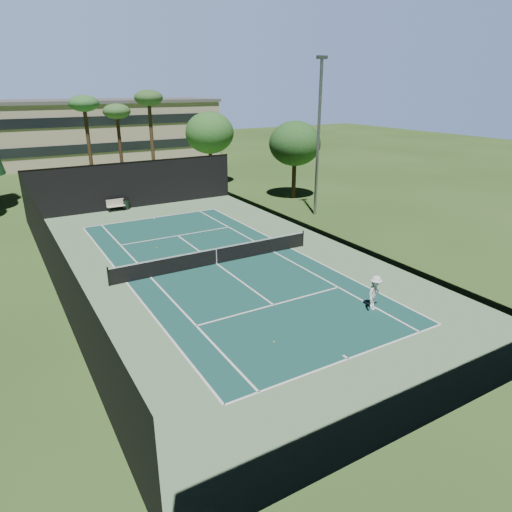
{
  "coord_description": "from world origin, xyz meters",
  "views": [
    {
      "loc": [
        -10.96,
        -23.33,
        10.15
      ],
      "look_at": [
        1.0,
        -3.0,
        1.3
      ],
      "focal_mm": 32.0,
      "sensor_mm": 36.0,
      "label": 1
    }
  ],
  "objects_px": {
    "park_bench": "(116,205)",
    "player": "(375,293)",
    "tennis_ball_c": "(215,250)",
    "tennis_ball_a": "(274,342)",
    "trash_bin": "(126,204)",
    "tennis_ball_d": "(156,248)",
    "tennis_net": "(216,255)",
    "tennis_ball_b": "(201,251)"
  },
  "relations": [
    {
      "from": "player",
      "to": "tennis_ball_b",
      "type": "bearing_deg",
      "value": 84.5
    },
    {
      "from": "player",
      "to": "park_bench",
      "type": "distance_m",
      "value": 25.48
    },
    {
      "from": "tennis_ball_a",
      "to": "tennis_ball_d",
      "type": "distance_m",
      "value": 13.91
    },
    {
      "from": "tennis_ball_a",
      "to": "trash_bin",
      "type": "distance_m",
      "value": 25.05
    },
    {
      "from": "tennis_ball_c",
      "to": "park_bench",
      "type": "relative_size",
      "value": 0.04
    },
    {
      "from": "tennis_ball_c",
      "to": "tennis_ball_a",
      "type": "bearing_deg",
      "value": -103.63
    },
    {
      "from": "park_bench",
      "to": "trash_bin",
      "type": "relative_size",
      "value": 1.59
    },
    {
      "from": "park_bench",
      "to": "tennis_ball_b",
      "type": "bearing_deg",
      "value": -80.75
    },
    {
      "from": "tennis_ball_a",
      "to": "tennis_ball_d",
      "type": "xyz_separation_m",
      "value": [
        -0.36,
        13.91,
        0.0
      ]
    },
    {
      "from": "tennis_net",
      "to": "tennis_ball_c",
      "type": "bearing_deg",
      "value": 66.9
    },
    {
      "from": "tennis_ball_c",
      "to": "tennis_ball_b",
      "type": "bearing_deg",
      "value": 159.59
    },
    {
      "from": "tennis_ball_b",
      "to": "trash_bin",
      "type": "height_order",
      "value": "trash_bin"
    },
    {
      "from": "tennis_net",
      "to": "tennis_ball_a",
      "type": "relative_size",
      "value": 180.09
    },
    {
      "from": "trash_bin",
      "to": "tennis_ball_d",
      "type": "bearing_deg",
      "value": -95.74
    },
    {
      "from": "tennis_ball_a",
      "to": "trash_bin",
      "type": "height_order",
      "value": "trash_bin"
    },
    {
      "from": "tennis_net",
      "to": "tennis_ball_a",
      "type": "distance_m",
      "value": 9.53
    },
    {
      "from": "park_bench",
      "to": "player",
      "type": "bearing_deg",
      "value": -76.41
    },
    {
      "from": "tennis_ball_b",
      "to": "tennis_ball_d",
      "type": "xyz_separation_m",
      "value": [
        -2.31,
        2.03,
        0.0
      ]
    },
    {
      "from": "player",
      "to": "tennis_ball_a",
      "type": "height_order",
      "value": "player"
    },
    {
      "from": "tennis_ball_d",
      "to": "park_bench",
      "type": "bearing_deg",
      "value": 89.03
    },
    {
      "from": "tennis_ball_d",
      "to": "tennis_ball_c",
      "type": "bearing_deg",
      "value": -36.6
    },
    {
      "from": "park_bench",
      "to": "tennis_net",
      "type": "bearing_deg",
      "value": -82.6
    },
    {
      "from": "park_bench",
      "to": "tennis_ball_c",
      "type": "bearing_deg",
      "value": -77.45
    },
    {
      "from": "tennis_ball_d",
      "to": "trash_bin",
      "type": "relative_size",
      "value": 0.08
    },
    {
      "from": "tennis_ball_b",
      "to": "tennis_ball_d",
      "type": "bearing_deg",
      "value": 138.69
    },
    {
      "from": "park_bench",
      "to": "trash_bin",
      "type": "height_order",
      "value": "park_bench"
    },
    {
      "from": "trash_bin",
      "to": "tennis_ball_a",
      "type": "bearing_deg",
      "value": -91.74
    },
    {
      "from": "player",
      "to": "tennis_net",
      "type": "bearing_deg",
      "value": 89.61
    },
    {
      "from": "tennis_net",
      "to": "tennis_ball_a",
      "type": "height_order",
      "value": "tennis_net"
    },
    {
      "from": "tennis_ball_a",
      "to": "tennis_ball_c",
      "type": "relative_size",
      "value": 1.18
    },
    {
      "from": "trash_bin",
      "to": "player",
      "type": "bearing_deg",
      "value": -78.52
    },
    {
      "from": "tennis_ball_b",
      "to": "tennis_ball_c",
      "type": "bearing_deg",
      "value": -20.41
    },
    {
      "from": "tennis_ball_a",
      "to": "tennis_ball_d",
      "type": "height_order",
      "value": "tennis_ball_d"
    },
    {
      "from": "player",
      "to": "trash_bin",
      "type": "distance_m",
      "value": 25.4
    },
    {
      "from": "trash_bin",
      "to": "tennis_ball_b",
      "type": "bearing_deg",
      "value": -84.82
    },
    {
      "from": "park_bench",
      "to": "tennis_ball_d",
      "type": "bearing_deg",
      "value": -90.97
    },
    {
      "from": "tennis_ball_a",
      "to": "park_bench",
      "type": "xyz_separation_m",
      "value": [
        -0.17,
        24.92,
        0.51
      ]
    },
    {
      "from": "player",
      "to": "tennis_ball_b",
      "type": "xyz_separation_m",
      "value": [
        -3.86,
        11.72,
        -0.83
      ]
    },
    {
      "from": "tennis_net",
      "to": "tennis_ball_d",
      "type": "xyz_separation_m",
      "value": [
        -2.21,
        4.58,
        -0.52
      ]
    },
    {
      "from": "player",
      "to": "tennis_ball_c",
      "type": "relative_size",
      "value": 28.43
    },
    {
      "from": "tennis_net",
      "to": "tennis_ball_b",
      "type": "xyz_separation_m",
      "value": [
        0.1,
        2.54,
        -0.52
      ]
    },
    {
      "from": "tennis_ball_a",
      "to": "tennis_ball_b",
      "type": "xyz_separation_m",
      "value": [
        1.95,
        11.88,
        -0.0
      ]
    }
  ]
}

